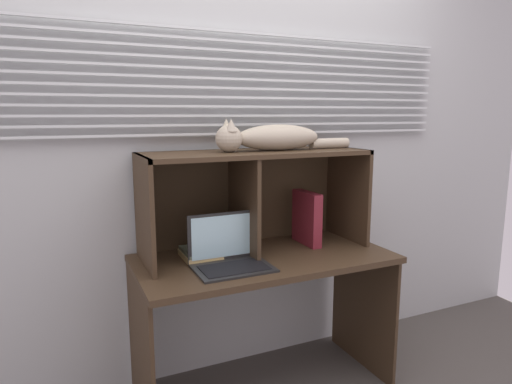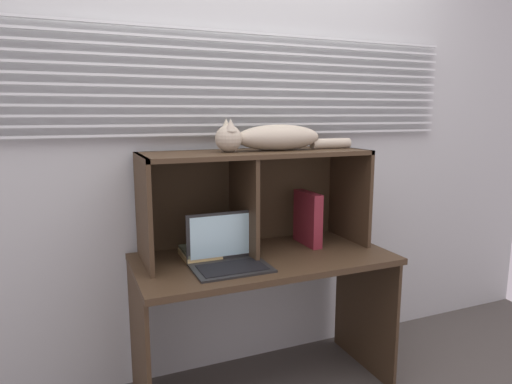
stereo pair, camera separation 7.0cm
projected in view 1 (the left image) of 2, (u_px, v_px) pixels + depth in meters
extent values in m
cube|color=#B4B8B6|center=(237.00, 145.00, 2.42)|extent=(4.40, 0.04, 2.50)
cube|color=silver|center=(241.00, 133.00, 2.36)|extent=(2.59, 0.02, 0.01)
cube|color=silver|center=(241.00, 125.00, 2.35)|extent=(2.59, 0.02, 0.01)
cube|color=silver|center=(241.00, 116.00, 2.34)|extent=(2.59, 0.02, 0.01)
cube|color=silver|center=(241.00, 107.00, 2.34)|extent=(2.59, 0.02, 0.01)
cube|color=silver|center=(240.00, 98.00, 2.33)|extent=(2.59, 0.02, 0.01)
cube|color=silver|center=(240.00, 88.00, 2.32)|extent=(2.59, 0.02, 0.01)
cube|color=silver|center=(240.00, 79.00, 2.31)|extent=(2.59, 0.02, 0.01)
cube|color=silver|center=(240.00, 70.00, 2.30)|extent=(2.59, 0.02, 0.01)
cube|color=silver|center=(240.00, 61.00, 2.30)|extent=(2.59, 0.02, 0.01)
cube|color=silver|center=(240.00, 51.00, 2.29)|extent=(2.59, 0.02, 0.01)
cube|color=silver|center=(240.00, 42.00, 2.28)|extent=(2.59, 0.02, 0.01)
cube|color=silver|center=(240.00, 32.00, 2.27)|extent=(2.59, 0.02, 0.01)
cube|color=#3E2C1C|center=(265.00, 259.00, 2.20)|extent=(1.25, 0.61, 0.03)
cube|color=#3E2C1C|center=(141.00, 354.00, 2.01)|extent=(0.02, 0.55, 0.70)
cube|color=#3E2C1C|center=(363.00, 306.00, 2.51)|extent=(0.02, 0.55, 0.70)
cube|color=#3E2C1C|center=(256.00, 153.00, 2.20)|extent=(1.14, 0.39, 0.02)
cube|color=#3E2C1C|center=(144.00, 212.00, 2.01)|extent=(0.02, 0.39, 0.51)
cube|color=#3E2C1C|center=(347.00, 194.00, 2.47)|extent=(0.02, 0.39, 0.51)
cube|color=#3E2C1C|center=(244.00, 205.00, 2.22)|extent=(0.02, 0.37, 0.49)
cube|color=#3E2E1C|center=(241.00, 195.00, 2.41)|extent=(1.14, 0.01, 0.51)
ellipsoid|color=#B8AB93|center=(278.00, 137.00, 2.24)|extent=(0.45, 0.16, 0.13)
sphere|color=#B8AB93|center=(229.00, 139.00, 2.13)|extent=(0.13, 0.13, 0.13)
cone|color=#B8AC96|center=(231.00, 125.00, 2.09)|extent=(0.06, 0.06, 0.06)
cone|color=#BAB095|center=(226.00, 125.00, 2.15)|extent=(0.06, 0.06, 0.06)
cylinder|color=#B8AB93|center=(329.00, 143.00, 2.37)|extent=(0.23, 0.05, 0.05)
cube|color=black|center=(233.00, 268.00, 2.01)|extent=(0.35, 0.25, 0.01)
cube|color=black|center=(223.00, 236.00, 2.10)|extent=(0.35, 0.01, 0.23)
cube|color=#B2E0EA|center=(224.00, 236.00, 2.09)|extent=(0.31, 0.00, 0.20)
cube|color=black|center=(234.00, 268.00, 2.00)|extent=(0.30, 0.17, 0.00)
cube|color=maroon|center=(307.00, 218.00, 2.38)|extent=(0.05, 0.23, 0.28)
cube|color=tan|center=(200.00, 256.00, 2.17)|extent=(0.17, 0.20, 0.01)
cube|color=tan|center=(200.00, 253.00, 2.17)|extent=(0.17, 0.20, 0.01)
cube|color=#525C47|center=(201.00, 250.00, 2.17)|extent=(0.17, 0.20, 0.02)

